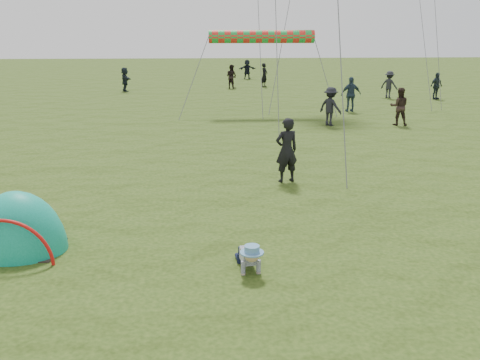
{
  "coord_description": "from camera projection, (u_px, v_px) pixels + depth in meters",
  "views": [
    {
      "loc": [
        0.4,
        -8.11,
        4.26
      ],
      "look_at": [
        1.16,
        3.24,
        1.0
      ],
      "focal_mm": 40.0,
      "sensor_mm": 36.0,
      "label": 1
    }
  ],
  "objects": [
    {
      "name": "crowd_person_11",
      "position": [
        125.0,
        79.0,
        36.61
      ],
      "size": [
        1.01,
        1.58,
        1.63
      ],
      "primitive_type": "imported",
      "rotation": [
        0.0,
        0.0,
        1.95
      ],
      "color": "black",
      "rests_on": "ground"
    },
    {
      "name": "crowd_person_1",
      "position": [
        399.0,
        106.0,
        23.91
      ],
      "size": [
        0.94,
        0.8,
        1.68
      ],
      "primitive_type": "imported",
      "rotation": [
        0.0,
        0.0,
        2.92
      ],
      "color": "#2D201B",
      "rests_on": "ground"
    },
    {
      "name": "crawling_toddler",
      "position": [
        249.0,
        256.0,
        9.63
      ],
      "size": [
        0.64,
        0.84,
        0.59
      ],
      "primitive_type": null,
      "rotation": [
        0.0,
        0.0,
        0.13
      ],
      "color": "black",
      "rests_on": "ground"
    },
    {
      "name": "rainbow_tube_kite",
      "position": [
        262.0,
        37.0,
        26.53
      ],
      "size": [
        5.26,
        0.64,
        0.64
      ],
      "primitive_type": "cylinder",
      "rotation": [
        0.0,
        1.57,
        0.0
      ],
      "color": "red"
    },
    {
      "name": "crowd_person_8",
      "position": [
        436.0,
        86.0,
        32.54
      ],
      "size": [
        1.03,
        0.78,
        1.62
      ],
      "primitive_type": "imported",
      "rotation": [
        0.0,
        0.0,
        0.47
      ],
      "color": "#1F2B30",
      "rests_on": "ground"
    },
    {
      "name": "crowd_person_3",
      "position": [
        389.0,
        85.0,
        33.09
      ],
      "size": [
        1.21,
        1.18,
        1.66
      ],
      "primitive_type": "imported",
      "rotation": [
        0.0,
        0.0,
        2.41
      ],
      "color": "black",
      "rests_on": "ground"
    },
    {
      "name": "ground",
      "position": [
        184.0,
        292.0,
        8.93
      ],
      "size": [
        140.0,
        140.0,
        0.0
      ],
      "primitive_type": "plane",
      "color": "#20360D"
    },
    {
      "name": "crowd_person_13",
      "position": [
        231.0,
        77.0,
        38.39
      ],
      "size": [
        1.04,
        1.02,
        1.68
      ],
      "primitive_type": "imported",
      "rotation": [
        0.0,
        0.0,
        2.44
      ],
      "color": "black",
      "rests_on": "ground"
    },
    {
      "name": "crowd_person_2",
      "position": [
        351.0,
        94.0,
        27.73
      ],
      "size": [
        1.08,
        0.5,
        1.8
      ],
      "primitive_type": "imported",
      "rotation": [
        0.0,
        0.0,
        3.2
      ],
      "color": "#28394B",
      "rests_on": "ground"
    },
    {
      "name": "crowd_person_9",
      "position": [
        330.0,
        106.0,
        23.8
      ],
      "size": [
        1.22,
        1.25,
        1.71
      ],
      "primitive_type": "imported",
      "rotation": [
        0.0,
        0.0,
        2.32
      ],
      "color": "black",
      "rests_on": "ground"
    },
    {
      "name": "crowd_person_5",
      "position": [
        247.0,
        69.0,
        45.37
      ],
      "size": [
        1.55,
        0.66,
        1.62
      ],
      "primitive_type": "imported",
      "rotation": [
        0.0,
        0.0,
        0.12
      ],
      "color": "black",
      "rests_on": "ground"
    },
    {
      "name": "standing_adult",
      "position": [
        287.0,
        150.0,
        15.06
      ],
      "size": [
        0.77,
        0.62,
        1.84
      ],
      "primitive_type": "imported",
      "rotation": [
        0.0,
        0.0,
        3.44
      ],
      "color": "black",
      "rests_on": "ground"
    },
    {
      "name": "crowd_person_12",
      "position": [
        264.0,
        75.0,
        39.39
      ],
      "size": [
        0.69,
        0.75,
        1.72
      ],
      "primitive_type": "imported",
      "rotation": [
        0.0,
        0.0,
        1.0
      ],
      "color": "black",
      "rests_on": "ground"
    },
    {
      "name": "popup_tent",
      "position": [
        20.0,
        250.0,
        10.6
      ],
      "size": [
        1.95,
        1.64,
        2.43
      ],
      "primitive_type": "ellipsoid",
      "rotation": [
        0.0,
        0.0,
        -0.05
      ],
      "color": "#088C6B",
      "rests_on": "ground"
    }
  ]
}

